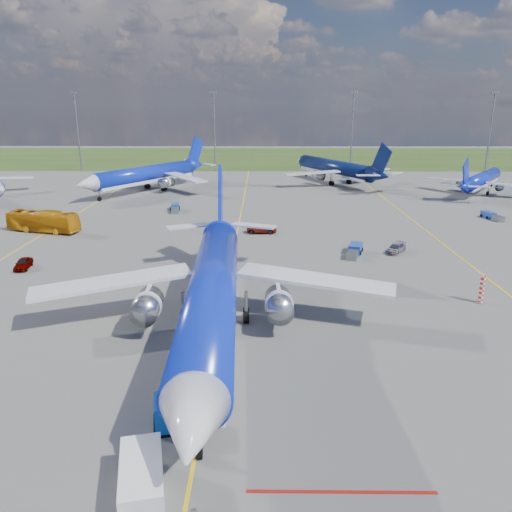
{
  "coord_description": "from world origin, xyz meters",
  "views": [
    {
      "loc": [
        3.77,
        -39.27,
        19.41
      ],
      "look_at": [
        3.22,
        10.91,
        4.0
      ],
      "focal_mm": 35.0,
      "sensor_mm": 36.0,
      "label": 1
    }
  ],
  "objects_px": {
    "baggage_tug_c": "(175,208)",
    "bg_jet_ne": "(480,193)",
    "main_airliner": "(214,337)",
    "baggage_tug_e": "(492,216)",
    "service_van": "(142,482)",
    "service_car_a": "(23,263)",
    "warning_post": "(482,289)",
    "service_car_b": "(262,229)",
    "service_car_c": "(396,248)",
    "bg_jet_n": "(334,183)",
    "baggage_tug_w": "(354,251)",
    "bg_jet_nnw": "(147,191)",
    "apron_bus": "(43,221)",
    "uld_container": "(169,412)"
  },
  "relations": [
    {
      "from": "baggage_tug_c",
      "to": "bg_jet_ne",
      "type": "bearing_deg",
      "value": 8.36
    },
    {
      "from": "bg_jet_ne",
      "to": "baggage_tug_c",
      "type": "distance_m",
      "value": 68.88
    },
    {
      "from": "main_airliner",
      "to": "baggage_tug_e",
      "type": "distance_m",
      "value": 64.3
    },
    {
      "from": "service_van",
      "to": "service_car_a",
      "type": "xyz_separation_m",
      "value": [
        -23.1,
        36.95,
        -0.41
      ]
    },
    {
      "from": "warning_post",
      "to": "main_airliner",
      "type": "relative_size",
      "value": 0.06
    },
    {
      "from": "bg_jet_ne",
      "to": "baggage_tug_e",
      "type": "distance_m",
      "value": 28.32
    },
    {
      "from": "service_van",
      "to": "baggage_tug_e",
      "type": "relative_size",
      "value": 0.94
    },
    {
      "from": "bg_jet_ne",
      "to": "service_car_b",
      "type": "height_order",
      "value": "bg_jet_ne"
    },
    {
      "from": "service_car_c",
      "to": "bg_jet_n",
      "type": "bearing_deg",
      "value": 126.05
    },
    {
      "from": "main_airliner",
      "to": "baggage_tug_w",
      "type": "xyz_separation_m",
      "value": [
        16.55,
        24.65,
        0.58
      ]
    },
    {
      "from": "main_airliner",
      "to": "service_car_c",
      "type": "height_order",
      "value": "main_airliner"
    },
    {
      "from": "baggage_tug_w",
      "to": "warning_post",
      "type": "bearing_deg",
      "value": -41.49
    },
    {
      "from": "service_car_a",
      "to": "service_car_c",
      "type": "height_order",
      "value": "service_car_a"
    },
    {
      "from": "baggage_tug_w",
      "to": "baggage_tug_e",
      "type": "height_order",
      "value": "baggage_tug_w"
    },
    {
      "from": "baggage_tug_w",
      "to": "baggage_tug_e",
      "type": "relative_size",
      "value": 1.11
    },
    {
      "from": "baggage_tug_c",
      "to": "baggage_tug_e",
      "type": "distance_m",
      "value": 56.86
    },
    {
      "from": "baggage_tug_e",
      "to": "service_car_b",
      "type": "bearing_deg",
      "value": -177.79
    },
    {
      "from": "main_airliner",
      "to": "service_van",
      "type": "bearing_deg",
      "value": -98.11
    },
    {
      "from": "warning_post",
      "to": "bg_jet_n",
      "type": "height_order",
      "value": "bg_jet_n"
    },
    {
      "from": "baggage_tug_w",
      "to": "bg_jet_nnw",
      "type": "bearing_deg",
      "value": 145.9
    },
    {
      "from": "main_airliner",
      "to": "apron_bus",
      "type": "xyz_separation_m",
      "value": [
        -30.16,
        36.7,
        1.65
      ]
    },
    {
      "from": "service_van",
      "to": "service_car_b",
      "type": "height_order",
      "value": "service_van"
    },
    {
      "from": "main_airliner",
      "to": "bg_jet_ne",
      "type": "bearing_deg",
      "value": 51.5
    },
    {
      "from": "service_van",
      "to": "baggage_tug_w",
      "type": "relative_size",
      "value": 0.85
    },
    {
      "from": "bg_jet_ne",
      "to": "service_van",
      "type": "xyz_separation_m",
      "value": [
        -55.53,
        -91.83,
        1.06
      ]
    },
    {
      "from": "uld_container",
      "to": "baggage_tug_w",
      "type": "bearing_deg",
      "value": 52.07
    },
    {
      "from": "service_car_b",
      "to": "bg_jet_n",
      "type": "bearing_deg",
      "value": -20.87
    },
    {
      "from": "bg_jet_ne",
      "to": "service_car_c",
      "type": "bearing_deg",
      "value": 92.6
    },
    {
      "from": "uld_container",
      "to": "service_car_a",
      "type": "xyz_separation_m",
      "value": [
        -23.41,
        30.8,
        -0.26
      ]
    },
    {
      "from": "bg_jet_nnw",
      "to": "service_van",
      "type": "distance_m",
      "value": 95.05
    },
    {
      "from": "bg_jet_n",
      "to": "apron_bus",
      "type": "distance_m",
      "value": 73.08
    },
    {
      "from": "bg_jet_n",
      "to": "baggage_tug_c",
      "type": "xyz_separation_m",
      "value": [
        -34.63,
        -34.59,
        0.57
      ]
    },
    {
      "from": "service_car_c",
      "to": "baggage_tug_w",
      "type": "relative_size",
      "value": 0.72
    },
    {
      "from": "warning_post",
      "to": "baggage_tug_w",
      "type": "distance_m",
      "value": 19.34
    },
    {
      "from": "warning_post",
      "to": "baggage_tug_w",
      "type": "bearing_deg",
      "value": 120.5
    },
    {
      "from": "bg_jet_nnw",
      "to": "baggage_tug_e",
      "type": "relative_size",
      "value": 8.23
    },
    {
      "from": "service_car_c",
      "to": "baggage_tug_e",
      "type": "xyz_separation_m",
      "value": [
        22.03,
        20.69,
        -0.07
      ]
    },
    {
      "from": "bg_jet_n",
      "to": "baggage_tug_e",
      "type": "relative_size",
      "value": 8.17
    },
    {
      "from": "bg_jet_ne",
      "to": "baggage_tug_w",
      "type": "distance_m",
      "value": 61.16
    },
    {
      "from": "service_car_b",
      "to": "baggage_tug_e",
      "type": "bearing_deg",
      "value": -76.84
    },
    {
      "from": "service_car_b",
      "to": "baggage_tug_w",
      "type": "distance_m",
      "value": 16.95
    },
    {
      "from": "main_airliner",
      "to": "apron_bus",
      "type": "distance_m",
      "value": 47.53
    },
    {
      "from": "bg_jet_nnw",
      "to": "baggage_tug_w",
      "type": "height_order",
      "value": "bg_jet_nnw"
    },
    {
      "from": "service_car_a",
      "to": "service_car_b",
      "type": "bearing_deg",
      "value": 23.43
    },
    {
      "from": "bg_jet_nnw",
      "to": "bg_jet_ne",
      "type": "relative_size",
      "value": 1.26
    },
    {
      "from": "warning_post",
      "to": "bg_jet_ne",
      "type": "height_order",
      "value": "bg_jet_ne"
    },
    {
      "from": "uld_container",
      "to": "apron_bus",
      "type": "relative_size",
      "value": 0.19
    },
    {
      "from": "main_airliner",
      "to": "baggage_tug_c",
      "type": "height_order",
      "value": "main_airliner"
    },
    {
      "from": "apron_bus",
      "to": "service_car_a",
      "type": "height_order",
      "value": "apron_bus"
    },
    {
      "from": "baggage_tug_w",
      "to": "baggage_tug_c",
      "type": "height_order",
      "value": "baggage_tug_w"
    }
  ]
}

